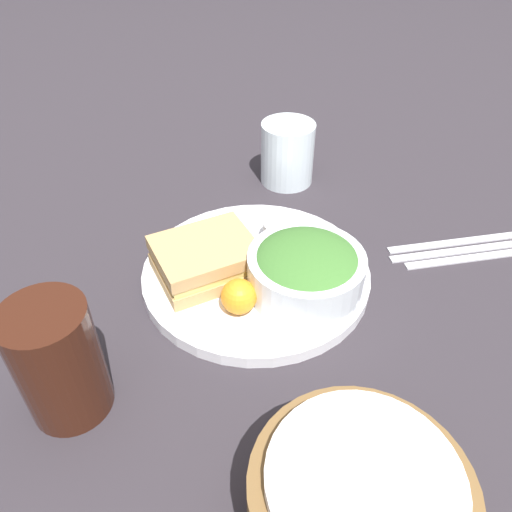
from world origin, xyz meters
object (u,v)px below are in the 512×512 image
Objects in this scene: fork at (453,242)px; sandwich at (206,261)px; salad_bowl at (306,269)px; water_glass at (287,153)px; plate at (256,273)px; bread_basket at (357,506)px; knife at (459,250)px; spoon at (466,259)px; drink_glass at (58,362)px; dressing_cup at (282,232)px.

sandwich is at bearing -177.00° from fork.
water_glass is (-0.03, -0.27, 0.00)m from salad_bowl.
plate reaches higher than fork.
water_glass is at bearing -94.61° from bread_basket.
spoon is (-0.00, 0.02, 0.00)m from knife.
bread_basket is (-0.24, 0.15, -0.02)m from drink_glass.
spoon is at bearing -90.00° from fork.
sandwich is 0.32m from bread_basket.
water_glass is (0.20, -0.21, 0.05)m from knife.
spoon is (-0.34, -0.00, -0.04)m from sandwich.
sandwich is 0.11m from dressing_cup.
fork is at bearing 90.00° from knife.
plate is 0.28m from spoon.
dressing_cup is (-0.04, -0.05, 0.02)m from plate.
knife and spoon have the same top height.
drink_glass is at bearing -165.44° from spoon.
spoon is at bearing -90.00° from knife.
fork is 0.02m from knife.
knife is at bearing -126.67° from bread_basket.
salad_bowl is 0.23m from spoon.
bread_basket is at bearing -128.51° from fork.
plate is at bearing 50.30° from dressing_cup.
fork is (-0.24, 0.01, -0.03)m from dressing_cup.
sandwich is 0.27m from water_glass.
dressing_cup reaches higher than plate.
dressing_cup is (0.01, -0.09, -0.02)m from salad_bowl.
knife is at bearing 133.20° from water_glass.
water_glass is (-0.28, -0.38, -0.01)m from drink_glass.
fork is (-0.22, -0.08, -0.05)m from salad_bowl.
drink_glass reaches higher than sandwich.
water_glass is at bearing -95.63° from salad_bowl.
salad_bowl is at bearing 96.99° from dressing_cup.
knife is at bearing 90.00° from spoon.
fork is at bearing 176.46° from dressing_cup.
plate is 0.28m from knife.
plate is at bearing -176.29° from fork.
drink_glass is at bearing 53.99° from water_glass.
spoon is at bearing 168.00° from dressing_cup.
sandwich is 0.84× the size of spoon.
spoon is (-0.48, -0.16, -0.06)m from drink_glass.
salad_bowl is 0.28m from drink_glass.
drink_glass is (0.25, 0.11, 0.02)m from salad_bowl.
salad_bowl is at bearing -155.88° from drink_glass.
drink_glass reaches higher than plate.
salad_bowl is at bearing -93.55° from bread_basket.
water_glass reaches higher than spoon.
plate is 5.68× the size of dressing_cup.
salad_bowl is 2.73× the size of dressing_cup.
dressing_cup reaches higher than fork.
bread_basket is 0.98× the size of spoon.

